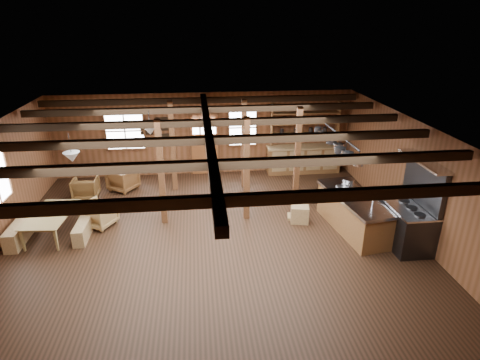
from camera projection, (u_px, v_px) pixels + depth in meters
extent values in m
cube|color=black|center=(212.00, 239.00, 9.95)|extent=(10.00, 9.00, 0.02)
cube|color=black|center=(208.00, 128.00, 8.87)|extent=(10.00, 9.00, 0.02)
cube|color=brown|center=(412.00, 178.00, 9.93)|extent=(0.02, 9.00, 2.80)
cube|color=brown|center=(204.00, 134.00, 13.55)|extent=(10.00, 0.02, 2.80)
cube|color=brown|center=(224.00, 322.00, 5.27)|extent=(10.00, 0.02, 2.80)
cube|color=black|center=(218.00, 201.00, 5.71)|extent=(9.80, 0.12, 0.18)
cube|color=black|center=(213.00, 165.00, 7.09)|extent=(9.80, 0.12, 0.18)
cube|color=black|center=(209.00, 140.00, 8.46)|extent=(9.80, 0.12, 0.18)
cube|color=black|center=(207.00, 123.00, 9.84)|extent=(9.80, 0.12, 0.18)
cube|color=black|center=(205.00, 109.00, 11.22)|extent=(9.80, 0.12, 0.18)
cube|color=black|center=(204.00, 100.00, 12.41)|extent=(9.80, 0.12, 0.18)
cube|color=black|center=(208.00, 134.00, 8.92)|extent=(0.18, 8.82, 0.18)
cube|color=#3F2712|center=(161.00, 173.00, 10.21)|extent=(0.15, 0.15, 2.80)
cube|color=#3F2712|center=(173.00, 147.00, 12.25)|extent=(0.15, 0.15, 2.80)
cube|color=#3F2712|center=(247.00, 170.00, 10.43)|extent=(0.15, 0.15, 2.80)
cube|color=#3F2712|center=(244.00, 144.00, 12.47)|extent=(0.15, 0.15, 2.80)
cube|color=#3F2712|center=(297.00, 155.00, 11.52)|extent=(0.15, 0.15, 2.80)
cube|color=brown|center=(205.00, 158.00, 13.82)|extent=(0.90, 0.06, 1.10)
cube|color=#3F2712|center=(191.00, 145.00, 13.58)|extent=(0.06, 0.08, 2.10)
cube|color=#3F2712|center=(219.00, 144.00, 13.68)|extent=(0.06, 0.08, 2.10)
cube|color=#3F2712|center=(204.00, 113.00, 13.22)|extent=(1.02, 0.08, 0.06)
cube|color=white|center=(204.00, 130.00, 13.44)|extent=(0.84, 0.02, 0.90)
cube|color=white|center=(125.00, 131.00, 13.16)|extent=(1.20, 0.02, 1.20)
cube|color=#3F2712|center=(125.00, 131.00, 13.16)|extent=(1.32, 0.06, 1.32)
cube|color=white|center=(243.00, 128.00, 13.57)|extent=(0.90, 0.02, 1.20)
cube|color=#3F2712|center=(243.00, 128.00, 13.57)|extent=(1.02, 0.06, 1.32)
cube|color=silver|center=(164.00, 124.00, 13.22)|extent=(0.50, 0.03, 0.40)
cube|color=black|center=(164.00, 124.00, 13.21)|extent=(0.55, 0.02, 0.45)
cube|color=silver|center=(146.00, 127.00, 13.20)|extent=(0.35, 0.03, 0.45)
cube|color=black|center=(146.00, 127.00, 13.19)|extent=(0.40, 0.02, 0.50)
cube|color=silver|center=(166.00, 138.00, 13.41)|extent=(0.40, 0.03, 0.30)
cube|color=black|center=(166.00, 139.00, 13.40)|extent=(0.45, 0.02, 0.35)
cube|color=brown|center=(303.00, 160.00, 13.98)|extent=(2.50, 0.55, 0.90)
cube|color=brown|center=(304.00, 147.00, 13.78)|extent=(2.55, 0.60, 0.06)
cube|color=brown|center=(304.00, 133.00, 13.66)|extent=(2.30, 0.35, 0.04)
cube|color=brown|center=(305.00, 123.00, 13.53)|extent=(2.30, 0.35, 0.04)
cube|color=brown|center=(306.00, 113.00, 13.40)|extent=(2.30, 0.35, 0.04)
cube|color=brown|center=(271.00, 124.00, 13.41)|extent=(0.04, 0.35, 1.40)
cube|color=brown|center=(338.00, 122.00, 13.65)|extent=(0.04, 0.35, 1.40)
cylinder|color=#2C2C2F|center=(69.00, 143.00, 8.65)|extent=(0.02, 0.02, 0.45)
cone|color=silver|center=(72.00, 157.00, 8.78)|extent=(0.36, 0.36, 0.22)
cylinder|color=#2C2C2F|center=(149.00, 119.00, 10.65)|extent=(0.02, 0.02, 0.45)
cone|color=silver|center=(150.00, 131.00, 10.77)|extent=(0.36, 0.36, 0.22)
cylinder|color=#2C2C2F|center=(336.00, 132.00, 9.56)|extent=(0.04, 3.00, 0.04)
cylinder|color=#2C2C2F|center=(359.00, 154.00, 8.37)|extent=(0.01, 0.01, 0.23)
cylinder|color=silver|center=(358.00, 163.00, 8.44)|extent=(0.20, 0.20, 0.14)
cylinder|color=#2C2C2F|center=(349.00, 148.00, 8.62)|extent=(0.01, 0.01, 0.16)
cylinder|color=#2C2C2F|center=(348.00, 155.00, 8.68)|extent=(0.23, 0.23, 0.14)
cylinder|color=#2C2C2F|center=(346.00, 146.00, 8.92)|extent=(0.01, 0.01, 0.23)
cylinder|color=silver|center=(345.00, 154.00, 8.99)|extent=(0.19, 0.19, 0.14)
cylinder|color=#2C2C2F|center=(341.00, 142.00, 9.19)|extent=(0.01, 0.01, 0.25)
cylinder|color=#2C2C2F|center=(340.00, 150.00, 9.27)|extent=(0.24, 0.24, 0.14)
cylinder|color=#2C2C2F|center=(340.00, 139.00, 9.48)|extent=(0.01, 0.01, 0.26)
cylinder|color=silver|center=(339.00, 147.00, 9.55)|extent=(0.24, 0.24, 0.14)
cylinder|color=#2C2C2F|center=(332.00, 134.00, 9.73)|extent=(0.01, 0.01, 0.19)
cylinder|color=#2C2C2F|center=(332.00, 141.00, 9.80)|extent=(0.26, 0.26, 0.14)
cylinder|color=#2C2C2F|center=(332.00, 131.00, 10.02)|extent=(0.01, 0.01, 0.19)
cylinder|color=silver|center=(332.00, 137.00, 10.08)|extent=(0.21, 0.21, 0.14)
cylinder|color=#2C2C2F|center=(329.00, 129.00, 10.32)|extent=(0.01, 0.01, 0.30)
cylinder|color=#2C2C2F|center=(328.00, 138.00, 10.40)|extent=(0.23, 0.23, 0.14)
cylinder|color=#2C2C2F|center=(323.00, 126.00, 10.58)|extent=(0.01, 0.01, 0.27)
cylinder|color=silver|center=(322.00, 133.00, 10.66)|extent=(0.20, 0.20, 0.14)
cylinder|color=#2C2C2F|center=(319.00, 123.00, 10.85)|extent=(0.01, 0.01, 0.25)
cylinder|color=#2C2C2F|center=(318.00, 130.00, 10.92)|extent=(0.19, 0.19, 0.14)
cube|color=brown|center=(352.00, 214.00, 10.20)|extent=(1.14, 2.49, 0.86)
cube|color=silver|center=(354.00, 198.00, 10.02)|extent=(1.24, 2.60, 0.08)
cylinder|color=#2C2C2F|center=(364.00, 208.00, 9.47)|extent=(0.44, 0.44, 0.06)
cylinder|color=silver|center=(373.00, 202.00, 9.43)|extent=(0.03, 0.03, 0.30)
cube|color=brown|center=(300.00, 214.00, 10.64)|extent=(0.58, 0.46, 0.46)
cube|color=#2C2C2F|center=(404.00, 224.00, 9.60)|extent=(0.86, 1.61, 0.97)
cube|color=silver|center=(408.00, 206.00, 9.41)|extent=(0.88, 1.63, 0.04)
cube|color=#2C2C2F|center=(425.00, 183.00, 9.22)|extent=(0.12, 1.61, 1.07)
cube|color=silver|center=(424.00, 161.00, 9.01)|extent=(0.40, 1.72, 0.05)
imported|color=olive|center=(54.00, 224.00, 10.00)|extent=(1.07, 1.75, 0.59)
cube|color=brown|center=(23.00, 228.00, 9.95)|extent=(0.32, 1.70, 0.47)
cube|color=brown|center=(85.00, 226.00, 10.11)|extent=(0.28, 1.49, 0.41)
imported|color=brown|center=(86.00, 188.00, 12.02)|extent=(0.71, 0.73, 0.66)
imported|color=brown|center=(123.00, 179.00, 12.59)|extent=(1.06, 1.06, 0.71)
imported|color=#9A7846|center=(99.00, 214.00, 10.44)|extent=(0.99, 0.99, 0.67)
cylinder|color=silver|center=(348.00, 182.00, 10.60)|extent=(0.32, 0.32, 0.19)
imported|color=silver|center=(341.00, 188.00, 10.39)|extent=(0.33, 0.33, 0.07)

